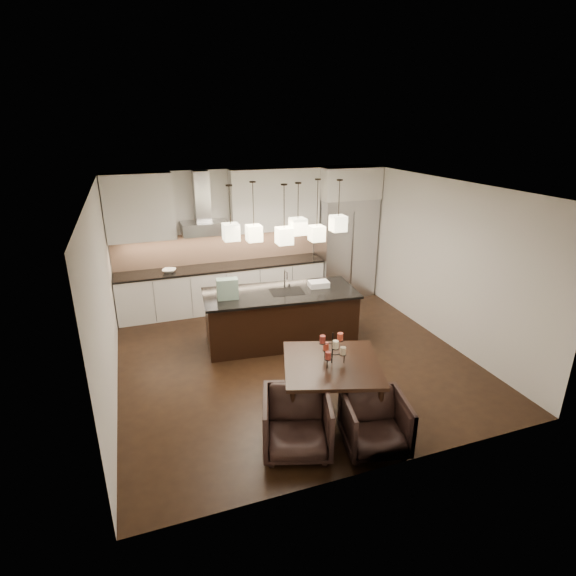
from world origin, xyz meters
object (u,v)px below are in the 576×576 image
object	(u,v)px
armchair_left	(297,423)
armchair_right	(375,423)
refrigerator	(345,247)
dining_table	(331,387)
island_body	(280,318)

from	to	relation	value
armchair_left	armchair_right	distance (m)	0.93
refrigerator	dining_table	size ratio (longest dim) A/B	1.75
armchair_left	armchair_right	bearing A→B (deg)	-0.36
island_body	armchair_left	distance (m)	2.83
armchair_left	armchair_right	world-z (taller)	armchair_left
island_body	dining_table	world-z (taller)	island_body
refrigerator	armchair_right	distance (m)	5.22
island_body	refrigerator	bearing A→B (deg)	45.95
island_body	armchair_left	size ratio (longest dim) A/B	3.15
refrigerator	armchair_right	xyz separation A→B (m)	(-1.93, -4.79, -0.74)
island_body	armchair_left	xyz separation A→B (m)	(-0.72, -2.74, -0.08)
armchair_left	island_body	bearing A→B (deg)	92.62
island_body	armchair_right	distance (m)	3.03
refrigerator	island_body	bearing A→B (deg)	-139.81
refrigerator	armchair_left	world-z (taller)	refrigerator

